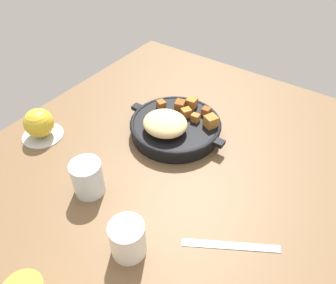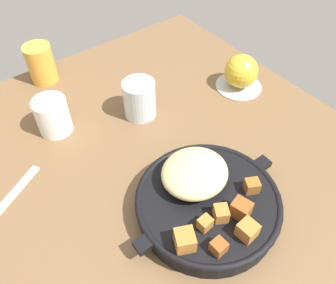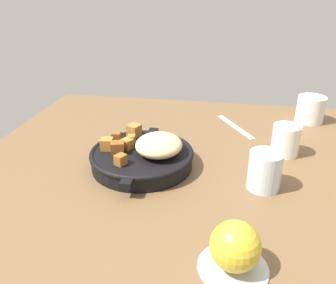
# 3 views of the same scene
# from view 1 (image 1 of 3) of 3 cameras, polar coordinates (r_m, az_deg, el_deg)

# --- Properties ---
(ground_plane) EXTENTS (0.91, 1.01, 0.02)m
(ground_plane) POSITION_cam_1_polar(r_m,az_deg,el_deg) (0.85, 1.14, -3.11)
(ground_plane) COLOR brown
(cast_iron_skillet) EXTENTS (0.29, 0.25, 0.08)m
(cast_iron_skillet) POSITION_cam_1_polar(r_m,az_deg,el_deg) (0.89, 1.11, 2.84)
(cast_iron_skillet) COLOR black
(cast_iron_skillet) RESTS_ON ground_plane
(saucer_plate) EXTENTS (0.11, 0.11, 0.01)m
(saucer_plate) POSITION_cam_1_polar(r_m,az_deg,el_deg) (0.96, -20.90, 1.16)
(saucer_plate) COLOR #B7BABF
(saucer_plate) RESTS_ON ground_plane
(red_apple) EXTENTS (0.08, 0.08, 0.08)m
(red_apple) POSITION_cam_1_polar(r_m,az_deg,el_deg) (0.94, -21.51, 3.11)
(red_apple) COLOR gold
(red_apple) RESTS_ON saucer_plate
(butter_knife) EXTENTS (0.18, 0.11, 0.00)m
(butter_knife) POSITION_cam_1_polar(r_m,az_deg,el_deg) (0.70, 10.88, -17.22)
(butter_knife) COLOR silver
(butter_knife) RESTS_ON ground_plane
(water_glass_short) EXTENTS (0.07, 0.07, 0.08)m
(water_glass_short) POSITION_cam_1_polar(r_m,az_deg,el_deg) (0.76, -13.77, -6.05)
(water_glass_short) COLOR silver
(water_glass_short) RESTS_ON ground_plane
(white_creamer_pitcher) EXTENTS (0.07, 0.07, 0.08)m
(white_creamer_pitcher) POSITION_cam_1_polar(r_m,az_deg,el_deg) (0.65, -7.00, -16.37)
(white_creamer_pitcher) COLOR white
(white_creamer_pitcher) RESTS_ON ground_plane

